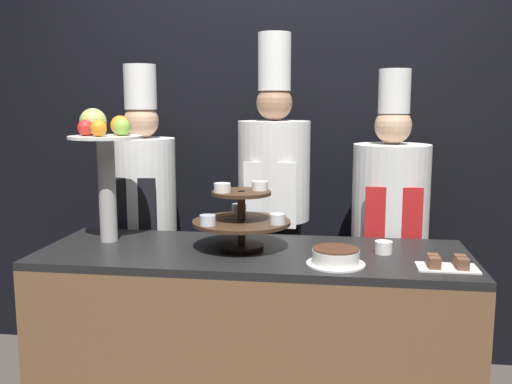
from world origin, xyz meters
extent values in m
cube|color=black|center=(0.00, 1.28, 1.40)|extent=(10.00, 0.06, 2.80)
cube|color=brown|center=(0.00, 0.34, 0.42)|extent=(1.91, 0.67, 0.85)
cube|color=black|center=(0.00, 0.34, 0.87)|extent=(1.91, 0.67, 0.03)
cylinder|color=#3D2819|center=(-0.06, 0.37, 0.89)|extent=(0.20, 0.20, 0.02)
cylinder|color=#3D2819|center=(-0.06, 0.37, 1.01)|extent=(0.04, 0.04, 0.26)
cylinder|color=#3D2819|center=(-0.06, 0.37, 1.00)|extent=(0.44, 0.44, 0.02)
cylinder|color=#3D2819|center=(-0.06, 0.37, 1.14)|extent=(0.27, 0.27, 0.02)
cylinder|color=silver|center=(0.11, 0.32, 1.03)|extent=(0.07, 0.07, 0.04)
cylinder|color=red|center=(0.11, 0.32, 1.03)|extent=(0.06, 0.06, 0.03)
cylinder|color=silver|center=(-0.10, 0.54, 1.03)|extent=(0.07, 0.07, 0.04)
cylinder|color=beige|center=(-0.10, 0.54, 1.03)|extent=(0.06, 0.06, 0.03)
cylinder|color=silver|center=(-0.18, 0.25, 1.03)|extent=(0.07, 0.07, 0.04)
cylinder|color=gold|center=(-0.18, 0.25, 1.03)|extent=(0.06, 0.06, 0.03)
cylinder|color=white|center=(0.02, 0.42, 1.17)|extent=(0.07, 0.07, 0.04)
cylinder|color=white|center=(-0.14, 0.33, 1.17)|extent=(0.07, 0.07, 0.04)
cylinder|color=#B2ADA8|center=(-0.71, 0.42, 1.13)|extent=(0.08, 0.08, 0.49)
cylinder|color=white|center=(-0.71, 0.42, 1.38)|extent=(0.34, 0.34, 0.01)
sphere|color=#84B742|center=(-0.62, 0.42, 1.43)|extent=(0.08, 0.08, 0.08)
sphere|color=orange|center=(-0.66, 0.49, 1.43)|extent=(0.09, 0.09, 0.09)
sphere|color=#ADC160|center=(-0.78, 0.46, 1.45)|extent=(0.13, 0.13, 0.13)
sphere|color=red|center=(-0.79, 0.39, 1.42)|extent=(0.08, 0.08, 0.08)
sphere|color=orange|center=(-0.70, 0.33, 1.42)|extent=(0.07, 0.07, 0.07)
cylinder|color=white|center=(0.37, 0.16, 0.89)|extent=(0.24, 0.24, 0.01)
cylinder|color=white|center=(0.37, 0.16, 0.92)|extent=(0.19, 0.19, 0.06)
cylinder|color=#472819|center=(0.37, 0.16, 0.95)|extent=(0.19, 0.19, 0.01)
cylinder|color=white|center=(0.57, 0.37, 0.91)|extent=(0.08, 0.08, 0.05)
cube|color=white|center=(0.81, 0.17, 0.89)|extent=(0.24, 0.14, 0.01)
cube|color=brown|center=(0.75, 0.14, 0.91)|extent=(0.04, 0.04, 0.04)
cube|color=brown|center=(0.86, 0.14, 0.91)|extent=(0.04, 0.04, 0.04)
cube|color=brown|center=(0.75, 0.20, 0.91)|extent=(0.04, 0.04, 0.04)
cube|color=brown|center=(0.86, 0.20, 0.91)|extent=(0.04, 0.04, 0.04)
cube|color=black|center=(-0.70, 0.90, 0.41)|extent=(0.27, 0.15, 0.83)
cylinder|color=white|center=(-0.70, 0.90, 1.09)|extent=(0.36, 0.36, 0.52)
cube|color=black|center=(-0.70, 0.73, 0.98)|extent=(0.25, 0.01, 0.33)
sphere|color=tan|center=(-0.70, 0.90, 1.44)|extent=(0.19, 0.19, 0.19)
cylinder|color=white|center=(-0.70, 0.90, 1.62)|extent=(0.18, 0.18, 0.24)
cube|color=#28282D|center=(0.03, 0.90, 0.46)|extent=(0.29, 0.16, 0.92)
cylinder|color=white|center=(0.03, 0.90, 1.18)|extent=(0.38, 0.38, 0.53)
cube|color=white|center=(0.03, 0.72, 1.07)|extent=(0.27, 0.01, 0.34)
sphere|color=#A37556|center=(0.03, 0.90, 1.54)|extent=(0.19, 0.19, 0.19)
cylinder|color=white|center=(0.03, 0.90, 1.75)|extent=(0.17, 0.17, 0.30)
cube|color=black|center=(0.65, 0.90, 0.40)|extent=(0.30, 0.16, 0.81)
cylinder|color=white|center=(0.65, 0.90, 1.07)|extent=(0.40, 0.40, 0.52)
cube|color=red|center=(0.65, 0.71, 0.96)|extent=(0.28, 0.01, 0.33)
sphere|color=tan|center=(0.65, 0.90, 1.42)|extent=(0.19, 0.19, 0.19)
cylinder|color=white|center=(0.65, 0.90, 1.60)|extent=(0.16, 0.16, 0.22)
camera|label=1|loc=(0.37, -2.11, 1.53)|focal=40.00mm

